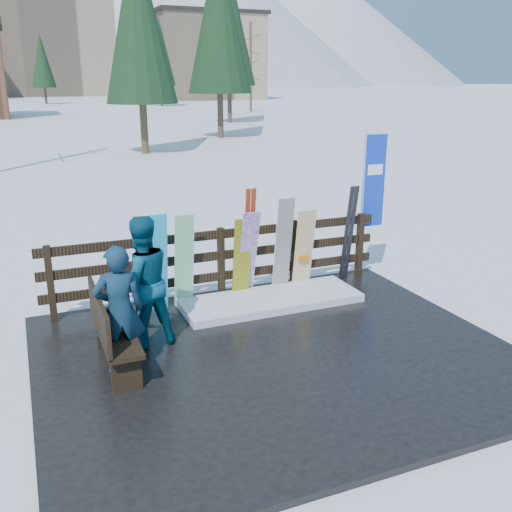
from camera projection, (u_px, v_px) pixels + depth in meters
name	position (u px, v px, depth m)	size (l,w,h in m)	color
ground	(278.00, 359.00, 7.40)	(700.00, 700.00, 0.00)	white
deck	(278.00, 356.00, 7.39)	(6.00, 5.00, 0.08)	black
fence	(221.00, 258.00, 9.12)	(5.60, 0.10, 1.15)	black
snow_patch	(271.00, 300.00, 9.00)	(2.83, 1.00, 0.12)	white
bench	(110.00, 330.00, 6.85)	(0.41, 1.50, 0.97)	black
snowboard_0	(159.00, 263.00, 8.51)	(0.26, 0.03, 1.55)	#21B7EF
snowboard_1	(184.00, 261.00, 8.66)	(0.29, 0.03, 1.52)	white
snowboard_2	(242.00, 259.00, 9.03)	(0.28, 0.03, 1.35)	yellow
snowboard_3	(248.00, 255.00, 9.05)	(0.29, 0.03, 1.49)	white
snowboard_4	(283.00, 246.00, 9.25)	(0.28, 0.03, 1.63)	black
snowboard_5	(304.00, 250.00, 9.43)	(0.32, 0.03, 1.39)	silver
ski_pair_a	(249.00, 243.00, 9.08)	(0.16, 0.22, 1.79)	maroon
ski_pair_b	(349.00, 234.00, 9.77)	(0.17, 0.28, 1.71)	black
rental_flag	(371.00, 187.00, 9.92)	(0.45, 0.04, 2.60)	silver
person_front	(119.00, 311.00, 6.69)	(0.58, 0.38, 1.60)	#133A4F
person_back	(142.00, 282.00, 7.37)	(0.86, 0.67, 1.76)	navy
resort_buildings	(25.00, 44.00, 106.59)	(73.00, 87.60, 22.60)	tan
trees	(83.00, 57.00, 51.22)	(42.01, 68.81, 11.90)	#382B1E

